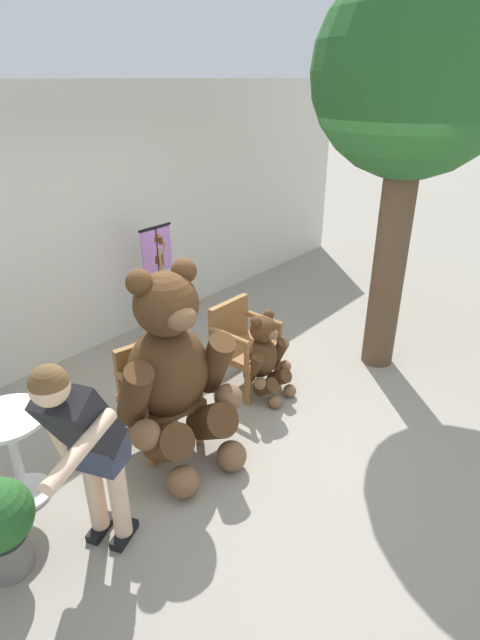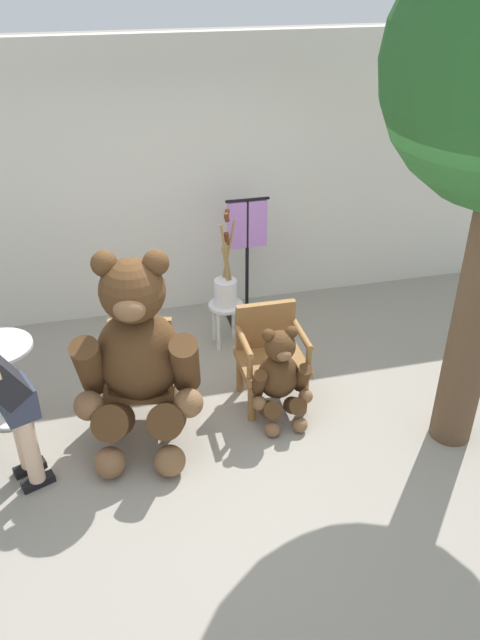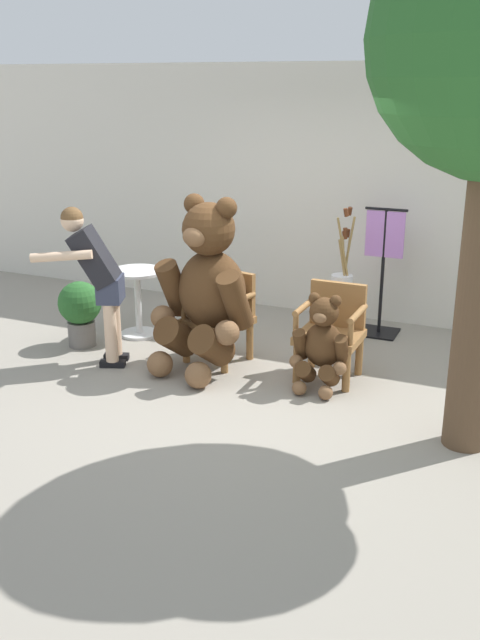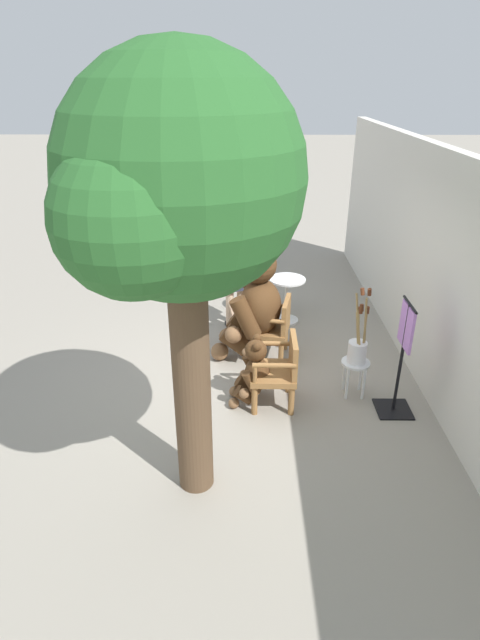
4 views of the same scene
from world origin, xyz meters
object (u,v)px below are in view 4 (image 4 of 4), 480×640
(wooden_chair_left, at_px, (273,326))
(patio_tree, at_px, (174,192))
(brush_bucket, at_px, (358,347))
(round_side_table, at_px, (287,295))
(teddy_bear_large, at_px, (254,302))
(wooden_chair_right, at_px, (278,369))
(white_stool, at_px, (355,369))
(potted_plant, at_px, (253,289))
(teddy_bear_small, at_px, (253,372))
(clothing_display_stand, at_px, (402,357))
(person_visitor, at_px, (232,269))

(wooden_chair_left, relative_size, patio_tree, 0.23)
(brush_bucket, distance_m, round_side_table, 2.15)
(teddy_bear_large, bearing_deg, patio_tree, -13.96)
(wooden_chair_right, bearing_deg, brush_bucket, 100.58)
(white_stool, xyz_separation_m, potted_plant, (-2.40, -1.18, 0.04))
(teddy_bear_small, distance_m, clothing_display_stand, 1.67)
(teddy_bear_small, xyz_separation_m, brush_bucket, (-0.17, 1.22, 0.24))
(wooden_chair_right, distance_m, potted_plant, 2.59)
(wooden_chair_right, distance_m, brush_bucket, 0.97)
(white_stool, distance_m, round_side_table, 2.14)
(teddy_bear_small, height_order, brush_bucket, brush_bucket)
(teddy_bear_large, bearing_deg, round_side_table, 153.61)
(wooden_chair_right, relative_size, person_visitor, 0.57)
(wooden_chair_right, xyz_separation_m, teddy_bear_large, (-1.13, -0.27, 0.34))
(round_side_table, bearing_deg, wooden_chair_right, -6.87)
(teddy_bear_small, bearing_deg, brush_bucket, 98.07)
(clothing_display_stand, bearing_deg, patio_tree, -61.09)
(teddy_bear_small, height_order, patio_tree, patio_tree)
(patio_tree, height_order, clothing_display_stand, patio_tree)
(white_stool, height_order, potted_plant, potted_plant)
(white_stool, relative_size, clothing_display_stand, 0.34)
(teddy_bear_large, bearing_deg, clothing_display_stand, 51.67)
(wooden_chair_right, xyz_separation_m, white_stool, (-0.18, 0.93, -0.11))
(potted_plant, bearing_deg, patio_tree, -9.27)
(person_visitor, relative_size, patio_tree, 0.40)
(wooden_chair_left, bearing_deg, round_side_table, 166.41)
(brush_bucket, relative_size, potted_plant, 1.40)
(patio_tree, xyz_separation_m, clothing_display_stand, (-1.24, 2.24, -2.05))
(round_side_table, distance_m, patio_tree, 4.43)
(wooden_chair_left, bearing_deg, patio_tree, -19.74)
(white_stool, distance_m, brush_bucket, 0.30)
(teddy_bear_large, relative_size, round_side_table, 2.27)
(potted_plant, bearing_deg, clothing_display_stand, 30.29)
(brush_bucket, distance_m, patio_tree, 3.20)
(white_stool, height_order, patio_tree, patio_tree)
(wooden_chair_right, xyz_separation_m, teddy_bear_small, (-0.00, -0.29, -0.04))
(teddy_bear_large, height_order, patio_tree, patio_tree)
(round_side_table, bearing_deg, wooden_chair_left, -13.59)
(white_stool, xyz_separation_m, clothing_display_stand, (0.32, 0.41, 0.36))
(wooden_chair_left, distance_m, teddy_bear_small, 1.14)
(wooden_chair_left, distance_m, person_visitor, 1.25)
(round_side_table, relative_size, clothing_display_stand, 0.53)
(person_visitor, distance_m, round_side_table, 0.96)
(wooden_chair_left, xyz_separation_m, wooden_chair_right, (1.10, 0.00, 0.00))
(person_visitor, xyz_separation_m, clothing_display_stand, (2.26, 1.92, -0.19))
(wooden_chair_left, xyz_separation_m, potted_plant, (-1.48, -0.24, -0.07))
(person_visitor, bearing_deg, potted_plant, 144.74)
(person_visitor, bearing_deg, white_stool, 37.86)
(clothing_display_stand, bearing_deg, potted_plant, -149.71)
(white_stool, distance_m, potted_plant, 2.68)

